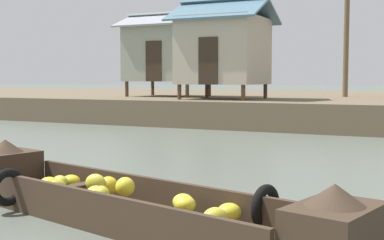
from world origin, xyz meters
TOP-DOWN VIEW (x-y plane):
  - ground_plane at (0.00, 10.00)m, footprint 300.00×300.00m
  - riverbank_strip at (0.00, 27.57)m, footprint 160.00×20.00m
  - banana_boat at (0.03, 5.92)m, footprint 6.26×2.42m
  - stilt_house_left at (-8.24, 22.33)m, footprint 4.23×3.27m
  - stilt_house_mid_left at (-4.65, 20.39)m, footprint 3.79×3.54m

SIDE VIEW (x-z plane):
  - ground_plane at x=0.00m, z-range 0.00..0.00m
  - banana_boat at x=0.03m, z-range -0.14..0.71m
  - riverbank_strip at x=0.00m, z-range 0.00..1.00m
  - stilt_house_mid_left at x=-4.65m, z-range 0.99..5.03m
  - stilt_house_left at x=-8.24m, z-range 1.12..5.03m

